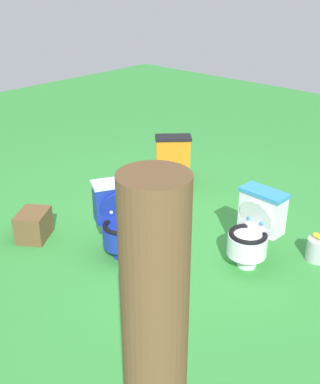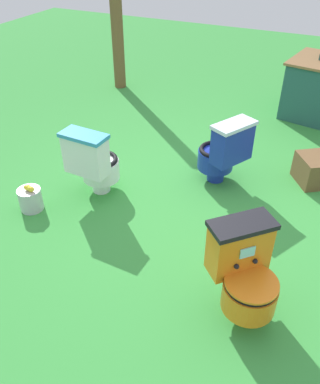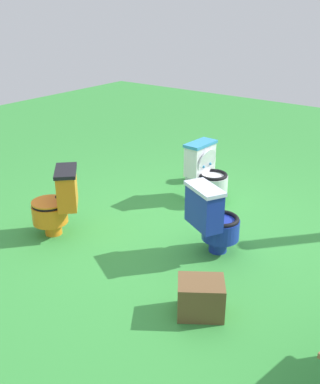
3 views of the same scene
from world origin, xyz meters
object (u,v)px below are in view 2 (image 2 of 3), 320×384
toilet_orange (245,273)px  toilet_blue (223,151)px  toilet_white (94,162)px  wooden_post (116,16)px  lemon_bucket (30,199)px  small_crate (313,170)px

toilet_orange → toilet_blue: bearing=-112.1°
toilet_white → wooden_post: size_ratio=0.34×
toilet_orange → wooden_post: wooden_post is taller
toilet_blue → toilet_orange: same height
toilet_orange → lemon_bucket: toilet_orange is taller
toilet_blue → toilet_orange: bearing=-129.5°
toilet_white → toilet_orange: bearing=-21.8°
toilet_orange → small_crate: toilet_orange is taller
small_crate → toilet_orange: bearing=-96.9°
toilet_blue → small_crate: (0.86, 0.41, -0.23)m
toilet_blue → wooden_post: 3.12m
small_crate → lemon_bucket: size_ratio=1.32×
toilet_blue → lemon_bucket: size_ratio=2.63×
wooden_post → small_crate: 3.66m
toilet_orange → toilet_white: same height
toilet_white → lemon_bucket: size_ratio=2.63×
wooden_post → lemon_bucket: (0.82, -3.16, -0.95)m
toilet_blue → lemon_bucket: 1.94m
toilet_orange → small_crate: (0.23, 1.92, -0.22)m
toilet_blue → lemon_bucket: (-1.50, -1.20, -0.26)m
toilet_white → toilet_blue: bearing=37.2°
toilet_blue → toilet_white: size_ratio=1.00×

